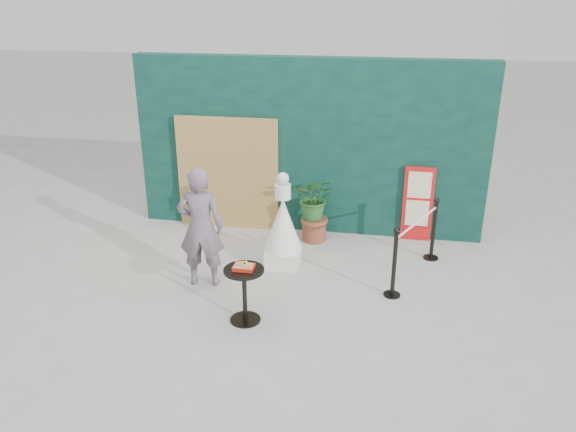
{
  "coord_description": "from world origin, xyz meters",
  "views": [
    {
      "loc": [
        1.34,
        -6.11,
        4.04
      ],
      "look_at": [
        0.0,
        1.2,
        1.0
      ],
      "focal_mm": 35.0,
      "sensor_mm": 36.0,
      "label": 1
    }
  ],
  "objects": [
    {
      "name": "cafe_table",
      "position": [
        -0.34,
        -0.04,
        0.5
      ],
      "size": [
        0.52,
        0.52,
        0.75
      ],
      "color": "black",
      "rests_on": "ground"
    },
    {
      "name": "woman",
      "position": [
        -1.18,
        0.82,
        0.89
      ],
      "size": [
        0.7,
        0.51,
        1.78
      ],
      "primitive_type": "imported",
      "rotation": [
        0.0,
        0.0,
        3.28
      ],
      "color": "slate",
      "rests_on": "ground"
    },
    {
      "name": "stanchion_barrier",
      "position": [
        1.84,
        1.6,
        0.49
      ],
      "size": [
        0.84,
        1.54,
        1.03
      ],
      "color": "black",
      "rests_on": "ground"
    },
    {
      "name": "statue",
      "position": [
        -0.15,
        1.61,
        0.62
      ],
      "size": [
        0.59,
        0.59,
        1.52
      ],
      "color": "white",
      "rests_on": "ground"
    },
    {
      "name": "food_basket",
      "position": [
        -0.34,
        -0.04,
        0.79
      ],
      "size": [
        0.26,
        0.19,
        0.11
      ],
      "color": "#B12412",
      "rests_on": "cafe_table"
    },
    {
      "name": "back_wall",
      "position": [
        0.0,
        3.15,
        1.5
      ],
      "size": [
        6.0,
        0.3,
        3.0
      ],
      "primitive_type": "cube",
      "color": "#092A28",
      "rests_on": "ground"
    },
    {
      "name": "menu_board",
      "position": [
        1.9,
        2.95,
        0.65
      ],
      "size": [
        0.5,
        0.07,
        1.3
      ],
      "color": "red",
      "rests_on": "ground"
    },
    {
      "name": "bamboo_fence",
      "position": [
        -1.4,
        2.94,
        1.0
      ],
      "size": [
        1.8,
        0.08,
        2.0
      ],
      "primitive_type": "cube",
      "color": "tan",
      "rests_on": "ground"
    },
    {
      "name": "planter",
      "position": [
        0.19,
        2.62,
        0.67
      ],
      "size": [
        0.68,
        0.59,
        1.15
      ],
      "color": "brown",
      "rests_on": "ground"
    },
    {
      "name": "ground",
      "position": [
        0.0,
        0.0,
        0.0
      ],
      "size": [
        60.0,
        60.0,
        0.0
      ],
      "primitive_type": "plane",
      "color": "#ADAAA5",
      "rests_on": "ground"
    }
  ]
}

